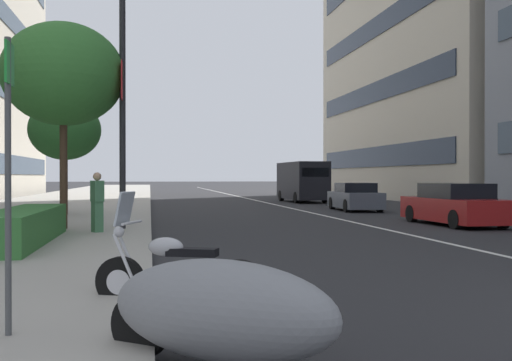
% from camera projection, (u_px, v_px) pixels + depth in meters
% --- Properties ---
extents(sidewalk_right_plaza, '(160.00, 9.69, 0.15)m').
position_uv_depth(sidewalk_right_plaza, '(62.00, 205.00, 33.62)').
color(sidewalk_right_plaza, '#A39E93').
rests_on(sidewalk_right_plaza, ground).
extents(lane_centre_stripe, '(110.00, 0.16, 0.01)m').
position_uv_depth(lane_centre_stripe, '(260.00, 201.00, 40.65)').
color(lane_centre_stripe, silver).
rests_on(lane_centre_stripe, ground).
extents(motorcycle_far_end_row, '(1.94, 2.20, 0.97)m').
position_uv_depth(motorcycle_far_end_row, '(219.00, 311.00, 5.14)').
color(motorcycle_far_end_row, gray).
rests_on(motorcycle_far_end_row, ground).
extents(motorcycle_mid_row, '(0.95, 2.11, 1.48)m').
position_uv_depth(motorcycle_mid_row, '(175.00, 274.00, 7.62)').
color(motorcycle_mid_row, black).
rests_on(motorcycle_mid_row, ground).
extents(car_far_down_avenue, '(4.71, 1.98, 1.44)m').
position_uv_depth(car_far_down_avenue, '(455.00, 205.00, 20.77)').
color(car_far_down_avenue, maroon).
rests_on(car_far_down_avenue, ground).
extents(car_approaching_light, '(4.24, 1.96, 1.36)m').
position_uv_depth(car_approaching_light, '(355.00, 198.00, 29.55)').
color(car_approaching_light, '#4C515B').
rests_on(car_approaching_light, ground).
extents(delivery_van_ahead, '(5.74, 2.26, 2.61)m').
position_uv_depth(delivery_van_ahead, '(302.00, 181.00, 39.52)').
color(delivery_van_ahead, black).
rests_on(delivery_van_ahead, ground).
extents(parking_sign_by_curb, '(0.32, 0.06, 2.85)m').
position_uv_depth(parking_sign_by_curb, '(8.00, 158.00, 5.77)').
color(parking_sign_by_curb, '#47494C').
rests_on(parking_sign_by_curb, sidewalk_right_plaza).
extents(street_lamp_with_banners, '(1.26, 2.44, 9.25)m').
position_uv_depth(street_lamp_with_banners, '(133.00, 45.00, 17.69)').
color(street_lamp_with_banners, '#232326').
rests_on(street_lamp_with_banners, sidewalk_right_plaza).
extents(clipped_hedge_bed, '(5.93, 1.10, 0.77)m').
position_uv_depth(clipped_hedge_bed, '(23.00, 226.00, 13.76)').
color(clipped_hedge_bed, '#337033').
rests_on(clipped_hedge_bed, sidewalk_right_plaza).
extents(street_tree_far_plaza, '(3.52, 3.52, 6.01)m').
position_uv_depth(street_tree_far_plaza, '(63.00, 75.00, 17.60)').
color(street_tree_far_plaza, '#473323').
rests_on(street_tree_far_plaza, sidewalk_right_plaza).
extents(street_tree_near_plaza_corner, '(2.85, 2.85, 4.61)m').
position_uv_depth(street_tree_near_plaza_corner, '(65.00, 130.00, 24.23)').
color(street_tree_near_plaza_corner, '#473323').
rests_on(street_tree_near_plaza_corner, sidewalk_right_plaza).
extents(pedestrian_on_plaza, '(0.47, 0.40, 1.64)m').
position_uv_depth(pedestrian_on_plaza, '(97.00, 202.00, 16.53)').
color(pedestrian_on_plaza, '#3F724C').
rests_on(pedestrian_on_plaza, sidewalk_right_plaza).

